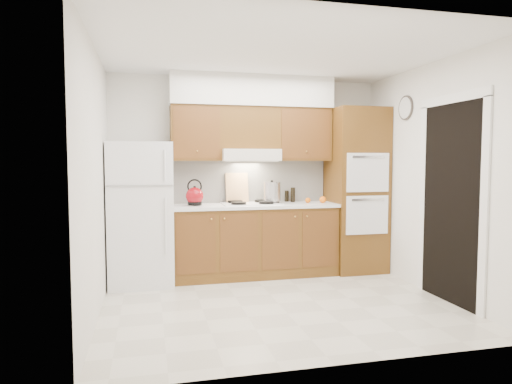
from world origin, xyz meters
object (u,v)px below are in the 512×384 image
stock_pot (272,192)px  oven_cabinet (356,190)px  fridge (141,214)px  kettle (195,196)px

stock_pot → oven_cabinet: bearing=-3.8°
stock_pot → fridge: bearing=-176.1°
stock_pot → kettle: bearing=-175.5°
oven_cabinet → kettle: size_ratio=9.97×
kettle → stock_pot: stock_pot is taller
fridge → stock_pot: bearing=3.9°
oven_cabinet → stock_pot: bearing=176.2°
fridge → kettle: (0.65, 0.03, 0.20)m
fridge → oven_cabinet: (2.85, 0.03, 0.24)m
fridge → stock_pot: size_ratio=7.17×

